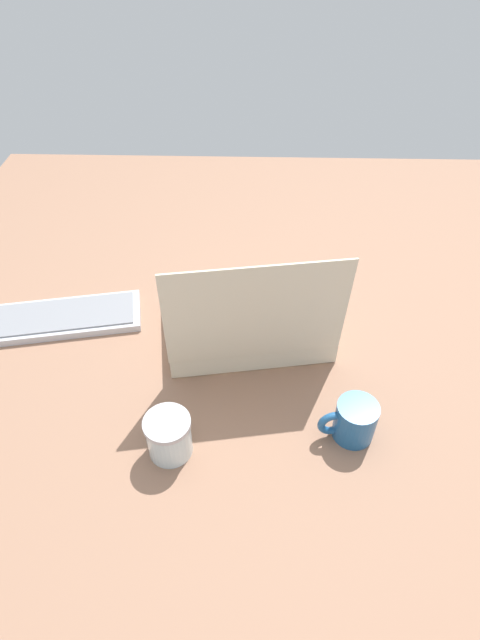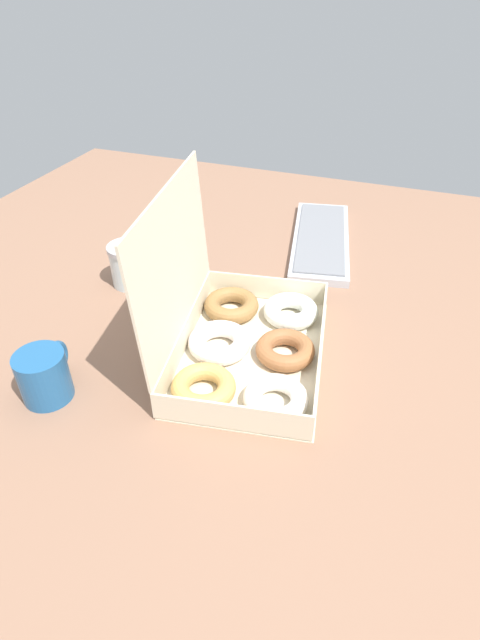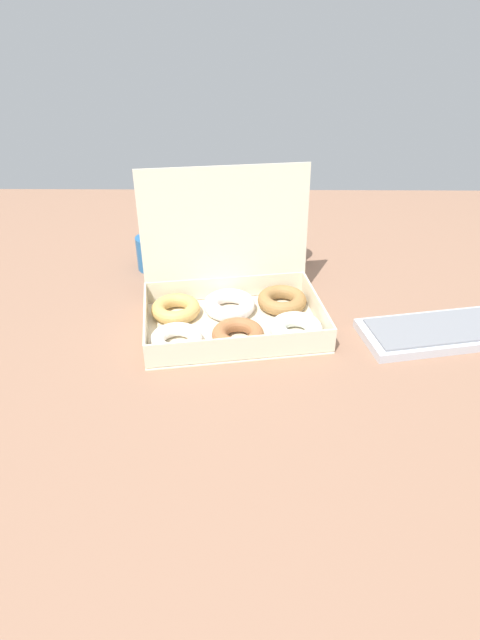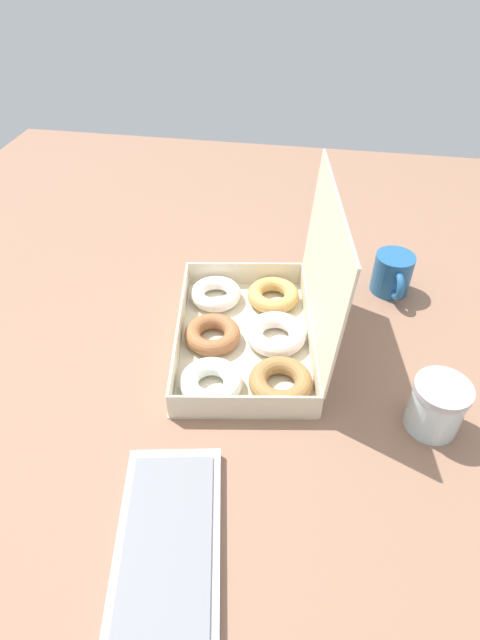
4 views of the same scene
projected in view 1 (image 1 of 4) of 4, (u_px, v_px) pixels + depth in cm
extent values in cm
cube|color=#8C654E|center=(255.00, 334.00, 115.97)|extent=(180.00, 180.00, 2.00)
cube|color=beige|center=(247.00, 331.00, 115.00)|extent=(38.72, 29.18, 0.40)
cube|color=beige|center=(322.00, 316.00, 114.84)|extent=(4.19, 23.61, 4.93)
cube|color=beige|center=(170.00, 330.00, 111.49)|extent=(4.19, 23.61, 4.93)
cube|color=beige|center=(240.00, 290.00, 121.61)|extent=(34.20, 5.90, 4.93)
cube|color=beige|center=(255.00, 361.00, 104.72)|extent=(34.20, 5.90, 4.93)
cube|color=beige|center=(257.00, 314.00, 94.14)|extent=(35.24, 7.57, 23.83)
torus|color=white|center=(292.00, 305.00, 119.11)|extent=(13.07, 13.07, 2.79)
torus|color=#975E37|center=(243.00, 309.00, 118.01)|extent=(13.90, 13.90, 2.93)
torus|color=white|center=(194.00, 314.00, 116.67)|extent=(14.56, 14.56, 3.15)
torus|color=tan|center=(301.00, 339.00, 110.83)|extent=(10.70, 10.70, 2.92)
torus|color=white|center=(251.00, 344.00, 109.74)|extent=(12.33, 12.33, 3.14)
torus|color=olive|center=(199.00, 350.00, 108.46)|extent=(13.96, 13.96, 3.03)
cube|color=#B8BCC5|center=(57.00, 319.00, 117.07)|extent=(40.52, 20.17, 1.80)
cube|color=gray|center=(56.00, 315.00, 116.31)|extent=(37.08, 17.53, 0.40)
cylinder|color=#225B91|center=(355.00, 421.00, 92.36)|extent=(7.77, 7.77, 8.25)
torus|color=#225B91|center=(333.00, 423.00, 91.94)|extent=(6.17, 2.39, 6.02)
cylinder|color=black|center=(357.00, 412.00, 90.55)|extent=(6.84, 6.84, 0.50)
cylinder|color=silver|center=(169.00, 438.00, 89.91)|extent=(8.09, 8.09, 7.84)
cylinder|color=#B2B2B7|center=(167.00, 423.00, 86.88)|extent=(8.49, 8.49, 1.00)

